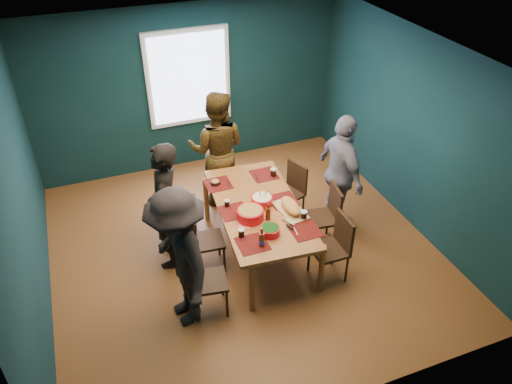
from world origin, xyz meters
TOP-DOWN VIEW (x-y plane):
  - room at (0.00, 0.27)m, footprint 5.01×5.01m
  - dining_table at (0.18, -0.14)m, footprint 1.19×2.12m
  - chair_left_far at (-0.79, 0.64)m, footprint 0.56×0.56m
  - chair_left_mid at (-0.60, -0.15)m, footprint 0.43×0.43m
  - chair_left_near at (-0.80, -0.85)m, footprint 0.47×0.47m
  - chair_right_far at (0.94, 0.47)m, footprint 0.50×0.50m
  - chair_right_mid at (1.12, -0.27)m, footprint 0.46×0.46m
  - chair_right_near at (0.91, -0.89)m, footprint 0.41×0.41m
  - person_far_left at (-0.95, 0.14)m, footprint 0.61×0.74m
  - person_back at (0.06, 1.23)m, footprint 1.08×0.98m
  - person_right at (1.47, 0.06)m, footprint 0.44×1.02m
  - person_near_left at (-1.03, -0.87)m, footprint 0.79×1.21m
  - bowl_salad at (-0.01, -0.35)m, footprint 0.33×0.33m
  - bowl_dumpling at (0.24, -0.11)m, footprint 0.28×0.28m
  - bowl_herbs at (0.10, -0.71)m, footprint 0.24×0.24m
  - cutting_board at (0.51, -0.38)m, footprint 0.35×0.66m
  - small_bowl at (-0.19, 0.54)m, footprint 0.13×0.13m
  - beer_bottle_a at (-0.07, -0.87)m, footprint 0.07×0.07m
  - beer_bottle_b at (0.19, -0.43)m, footprint 0.06×0.06m
  - cola_glass_a at (-0.23, -0.63)m, footprint 0.08×0.08m
  - cola_glass_b at (0.60, -0.59)m, footprint 0.08×0.08m
  - cola_glass_c at (0.63, 0.45)m, footprint 0.08×0.08m
  - cola_glass_d at (-0.20, 0.00)m, footprint 0.07×0.07m
  - napkin_a at (0.51, -0.08)m, footprint 0.21×0.21m
  - napkin_b at (-0.13, -0.45)m, footprint 0.19×0.19m
  - napkin_c at (0.51, -0.80)m, footprint 0.18×0.18m

SIDE VIEW (x-z plane):
  - chair_right_far at x=0.94m, z-range 0.07..0.94m
  - chair_left_mid at x=-0.60m, z-range 0.07..0.94m
  - chair_right_mid at x=1.12m, z-range 0.07..0.97m
  - chair_left_near at x=-0.80m, z-range 0.07..0.98m
  - chair_right_near at x=0.91m, z-range 0.07..0.98m
  - chair_left_far at x=-0.79m, z-range 0.09..1.12m
  - dining_table at x=0.18m, z-range 0.31..1.09m
  - napkin_b at x=-0.13m, z-range 0.78..0.78m
  - napkin_c at x=0.51m, z-range 0.78..0.78m
  - napkin_a at x=0.51m, z-range 0.78..0.78m
  - small_bowl at x=-0.19m, z-range 0.78..0.83m
  - cola_glass_d at x=-0.20m, z-range 0.78..0.87m
  - bowl_herbs at x=0.10m, z-range 0.78..0.88m
  - cola_glass_a at x=-0.23m, z-range 0.78..0.89m
  - bowl_dumpling at x=0.24m, z-range 0.71..0.97m
  - cola_glass_b at x=0.60m, z-range 0.78..0.90m
  - cola_glass_c at x=0.63m, z-range 0.78..0.90m
  - cutting_board at x=0.51m, z-range 0.77..0.91m
  - bowl_salad at x=-0.01m, z-range 0.78..0.92m
  - person_right at x=1.47m, z-range 0.00..1.72m
  - beer_bottle_b at x=0.19m, z-range 0.75..0.98m
  - beer_bottle_a at x=-0.07m, z-range 0.74..1.00m
  - person_far_left at x=-0.95m, z-range 0.00..1.74m
  - person_near_left at x=-1.03m, z-range 0.00..1.77m
  - person_back at x=0.06m, z-range 0.00..1.80m
  - room at x=0.00m, z-range 0.01..2.73m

